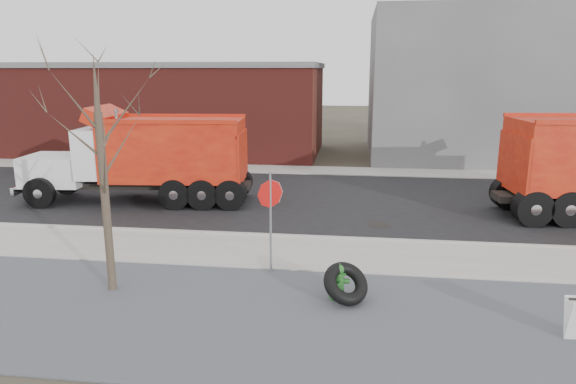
# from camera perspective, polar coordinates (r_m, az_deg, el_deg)

# --- Properties ---
(ground) EXTENTS (120.00, 120.00, 0.00)m
(ground) POSITION_cam_1_polar(r_m,az_deg,el_deg) (13.83, -1.92, -7.15)
(ground) COLOR #383328
(ground) RESTS_ON ground
(gravel_verge) EXTENTS (60.00, 5.00, 0.03)m
(gravel_verge) POSITION_cam_1_polar(r_m,az_deg,el_deg) (10.67, -5.03, -13.61)
(gravel_verge) COLOR slate
(gravel_verge) RESTS_ON ground
(sidewalk) EXTENTS (60.00, 2.50, 0.06)m
(sidewalk) POSITION_cam_1_polar(r_m,az_deg,el_deg) (14.05, -1.75, -6.68)
(sidewalk) COLOR #9E9B93
(sidewalk) RESTS_ON ground
(curb) EXTENTS (60.00, 0.15, 0.11)m
(curb) POSITION_cam_1_polar(r_m,az_deg,el_deg) (15.25, -0.98, -4.93)
(curb) COLOR #9E9B93
(curb) RESTS_ON ground
(road) EXTENTS (60.00, 9.40, 0.02)m
(road) POSITION_cam_1_polar(r_m,az_deg,el_deg) (19.79, 1.02, -0.76)
(road) COLOR black
(road) RESTS_ON ground
(far_sidewalk) EXTENTS (60.00, 2.00, 0.06)m
(far_sidewalk) POSITION_cam_1_polar(r_m,az_deg,el_deg) (25.33, 2.46, 2.42)
(far_sidewalk) COLOR #9E9B93
(far_sidewalk) RESTS_ON ground
(building_grey) EXTENTS (12.00, 10.00, 8.00)m
(building_grey) POSITION_cam_1_polar(r_m,az_deg,el_deg) (31.54, 20.39, 11.04)
(building_grey) COLOR slate
(building_grey) RESTS_ON ground
(building_brick) EXTENTS (20.20, 8.20, 5.30)m
(building_brick) POSITION_cam_1_polar(r_m,az_deg,el_deg) (32.22, -14.91, 9.06)
(building_brick) COLOR maroon
(building_brick) RESTS_ON ground
(bare_tree) EXTENTS (3.20, 3.20, 5.20)m
(bare_tree) POSITION_cam_1_polar(r_m,az_deg,el_deg) (11.59, -20.10, 4.87)
(bare_tree) COLOR #382D23
(bare_tree) RESTS_ON ground
(fire_hydrant) EXTENTS (0.46, 0.45, 0.81)m
(fire_hydrant) POSITION_cam_1_polar(r_m,az_deg,el_deg) (11.30, 5.69, -10.02)
(fire_hydrant) COLOR #2F742C
(fire_hydrant) RESTS_ON ground
(truck_tire) EXTENTS (1.33, 1.31, 0.88)m
(truck_tire) POSITION_cam_1_polar(r_m,az_deg,el_deg) (11.12, 6.43, -10.07)
(truck_tire) COLOR black
(truck_tire) RESTS_ON ground
(stop_sign) EXTENTS (0.54, 0.47, 2.54)m
(stop_sign) POSITION_cam_1_polar(r_m,az_deg,el_deg) (12.23, -1.96, -1.32)
(stop_sign) COLOR gray
(stop_sign) RESTS_ON ground
(dump_truck_red_b) EXTENTS (8.43, 3.09, 3.53)m
(dump_truck_red_b) POSITION_cam_1_polar(r_m,az_deg,el_deg) (19.69, -15.47, 4.00)
(dump_truck_red_b) COLOR black
(dump_truck_red_b) RESTS_ON ground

